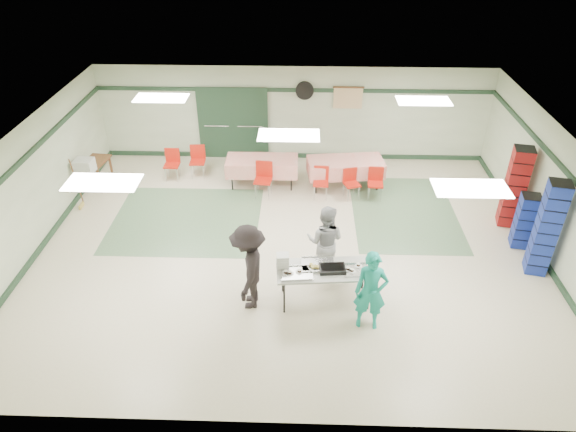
{
  "coord_description": "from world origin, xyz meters",
  "views": [
    {
      "loc": [
        0.28,
        -9.28,
        6.77
      ],
      "look_at": [
        -0.01,
        -0.3,
        0.99
      ],
      "focal_mm": 32.0,
      "sensor_mm": 36.0,
      "label": 1
    }
  ],
  "objects_px": {
    "volunteer_grey": "(325,241)",
    "broom": "(77,182)",
    "office_printer": "(85,166)",
    "crate_stack_blue_a": "(547,229)",
    "serving_table": "(326,271)",
    "dining_table_b": "(262,165)",
    "chair_b": "(321,179)",
    "chair_d": "(264,175)",
    "chair_loose_b": "(172,161)",
    "printer_table": "(96,164)",
    "volunteer_teal": "(371,291)",
    "crate_stack_blue_b": "(525,221)",
    "chair_a": "(351,180)",
    "crate_stack_red": "(515,187)",
    "volunteer_dark": "(249,267)",
    "chair_c": "(376,180)",
    "chair_loose_a": "(198,158)",
    "dining_table_a": "(345,167)"
  },
  "relations": [
    {
      "from": "volunteer_grey",
      "to": "broom",
      "type": "xyz_separation_m",
      "value": [
        -5.99,
        2.42,
        -0.1
      ]
    },
    {
      "from": "office_printer",
      "to": "crate_stack_blue_a",
      "type": "bearing_deg",
      "value": -11.82
    },
    {
      "from": "serving_table",
      "to": "dining_table_b",
      "type": "height_order",
      "value": "dining_table_b"
    },
    {
      "from": "crate_stack_blue_a",
      "to": "office_printer",
      "type": "height_order",
      "value": "crate_stack_blue_a"
    },
    {
      "from": "chair_b",
      "to": "chair_d",
      "type": "bearing_deg",
      "value": -177.38
    },
    {
      "from": "dining_table_b",
      "to": "chair_loose_b",
      "type": "relative_size",
      "value": 2.2
    },
    {
      "from": "serving_table",
      "to": "printer_table",
      "type": "height_order",
      "value": "serving_table"
    },
    {
      "from": "volunteer_teal",
      "to": "chair_d",
      "type": "distance_m",
      "value": 5.15
    },
    {
      "from": "office_printer",
      "to": "broom",
      "type": "relative_size",
      "value": 0.33
    },
    {
      "from": "volunteer_teal",
      "to": "crate_stack_blue_b",
      "type": "height_order",
      "value": "volunteer_teal"
    },
    {
      "from": "volunteer_teal",
      "to": "chair_loose_b",
      "type": "distance_m",
      "value": 7.27
    },
    {
      "from": "chair_a",
      "to": "crate_stack_red",
      "type": "xyz_separation_m",
      "value": [
        3.64,
        -1.13,
        0.5
      ]
    },
    {
      "from": "crate_stack_blue_a",
      "to": "crate_stack_red",
      "type": "distance_m",
      "value": 1.8
    },
    {
      "from": "dining_table_b",
      "to": "printer_table",
      "type": "bearing_deg",
      "value": -177.93
    },
    {
      "from": "crate_stack_red",
      "to": "chair_loose_b",
      "type": "bearing_deg",
      "value": 166.7
    },
    {
      "from": "chair_b",
      "to": "chair_d",
      "type": "xyz_separation_m",
      "value": [
        -1.46,
        0.01,
        0.07
      ]
    },
    {
      "from": "volunteer_dark",
      "to": "dining_table_b",
      "type": "distance_m",
      "value": 4.71
    },
    {
      "from": "chair_b",
      "to": "printer_table",
      "type": "height_order",
      "value": "chair_b"
    },
    {
      "from": "chair_c",
      "to": "serving_table",
      "type": "bearing_deg",
      "value": -105.1
    },
    {
      "from": "volunteer_dark",
      "to": "broom",
      "type": "bearing_deg",
      "value": -125.43
    },
    {
      "from": "chair_loose_b",
      "to": "crate_stack_blue_a",
      "type": "relative_size",
      "value": 0.41
    },
    {
      "from": "serving_table",
      "to": "volunteer_grey",
      "type": "height_order",
      "value": "volunteer_grey"
    },
    {
      "from": "dining_table_b",
      "to": "chair_loose_a",
      "type": "height_order",
      "value": "chair_loose_a"
    },
    {
      "from": "chair_loose_b",
      "to": "crate_stack_red",
      "type": "bearing_deg",
      "value": -12.15
    },
    {
      "from": "chair_d",
      "to": "printer_table",
      "type": "bearing_deg",
      "value": -178.2
    },
    {
      "from": "crate_stack_blue_b",
      "to": "office_printer",
      "type": "xyz_separation_m",
      "value": [
        -10.3,
        1.74,
        0.28
      ]
    },
    {
      "from": "chair_c",
      "to": "chair_loose_a",
      "type": "xyz_separation_m",
      "value": [
        -4.73,
        1.06,
        0.03
      ]
    },
    {
      "from": "volunteer_dark",
      "to": "dining_table_b",
      "type": "xyz_separation_m",
      "value": [
        -0.11,
        4.7,
        -0.31
      ]
    },
    {
      "from": "chair_a",
      "to": "chair_loose_a",
      "type": "bearing_deg",
      "value": 146.9
    },
    {
      "from": "dining_table_a",
      "to": "printer_table",
      "type": "relative_size",
      "value": 2.27
    },
    {
      "from": "chair_loose_a",
      "to": "broom",
      "type": "height_order",
      "value": "broom"
    },
    {
      "from": "chair_c",
      "to": "crate_stack_red",
      "type": "distance_m",
      "value": 3.25
    },
    {
      "from": "chair_loose_a",
      "to": "chair_d",
      "type": "bearing_deg",
      "value": -31.21
    },
    {
      "from": "volunteer_grey",
      "to": "chair_c",
      "type": "xyz_separation_m",
      "value": [
        1.38,
        3.14,
        -0.3
      ]
    },
    {
      "from": "serving_table",
      "to": "volunteer_grey",
      "type": "bearing_deg",
      "value": 83.98
    },
    {
      "from": "broom",
      "to": "serving_table",
      "type": "bearing_deg",
      "value": -28.22
    },
    {
      "from": "volunteer_grey",
      "to": "dining_table_a",
      "type": "relative_size",
      "value": 0.78
    },
    {
      "from": "dining_table_b",
      "to": "crate_stack_blue_b",
      "type": "relative_size",
      "value": 1.47
    },
    {
      "from": "serving_table",
      "to": "chair_loose_b",
      "type": "relative_size",
      "value": 2.23
    },
    {
      "from": "chair_loose_a",
      "to": "crate_stack_blue_a",
      "type": "bearing_deg",
      "value": -29.44
    },
    {
      "from": "crate_stack_blue_a",
      "to": "office_printer",
      "type": "relative_size",
      "value": 4.78
    },
    {
      "from": "serving_table",
      "to": "broom",
      "type": "bearing_deg",
      "value": 146.2
    },
    {
      "from": "volunteer_dark",
      "to": "chair_b",
      "type": "bearing_deg",
      "value": 162.25
    },
    {
      "from": "chair_loose_a",
      "to": "chair_c",
      "type": "bearing_deg",
      "value": -14.77
    },
    {
      "from": "chair_c",
      "to": "chair_d",
      "type": "distance_m",
      "value": 2.85
    },
    {
      "from": "chair_a",
      "to": "chair_b",
      "type": "distance_m",
      "value": 0.76
    },
    {
      "from": "serving_table",
      "to": "volunteer_teal",
      "type": "distance_m",
      "value": 1.01
    },
    {
      "from": "chair_loose_a",
      "to": "printer_table",
      "type": "relative_size",
      "value": 0.97
    },
    {
      "from": "dining_table_b",
      "to": "serving_table",
      "type": "bearing_deg",
      "value": -72.04
    },
    {
      "from": "dining_table_b",
      "to": "printer_table",
      "type": "relative_size",
      "value": 2.08
    }
  ]
}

